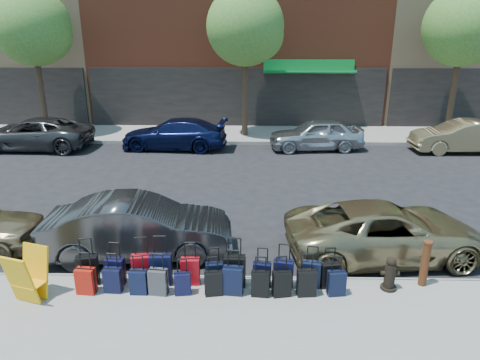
{
  "coord_description": "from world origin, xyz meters",
  "views": [
    {
      "loc": [
        0.78,
        -12.56,
        5.1
      ],
      "look_at": [
        0.51,
        -1.5,
        1.35
      ],
      "focal_mm": 32.0,
      "sensor_mm": 36.0,
      "label": 1
    }
  ],
  "objects_px": {
    "car_near_1": "(139,228)",
    "car_far_0": "(34,134)",
    "car_far_1": "(174,134)",
    "car_far_2": "(316,134)",
    "car_near_2": "(386,231)",
    "suitcase_front_5": "(214,274)",
    "bollard": "(425,263)",
    "display_rack": "(28,276)",
    "tree_center": "(248,29)",
    "fire_hydrant": "(390,274)",
    "car_far_3": "(462,136)",
    "tree_left": "(35,29)",
    "tree_right": "(466,29)"
  },
  "relations": [
    {
      "from": "car_near_1",
      "to": "car_far_0",
      "type": "bearing_deg",
      "value": 31.65
    },
    {
      "from": "car_far_1",
      "to": "car_far_2",
      "type": "height_order",
      "value": "car_far_2"
    },
    {
      "from": "car_near_2",
      "to": "car_far_1",
      "type": "xyz_separation_m",
      "value": [
        -6.83,
        10.25,
        0.05
      ]
    },
    {
      "from": "car_near_2",
      "to": "car_far_2",
      "type": "height_order",
      "value": "car_far_2"
    },
    {
      "from": "suitcase_front_5",
      "to": "car_near_1",
      "type": "xyz_separation_m",
      "value": [
        -1.93,
        1.54,
        0.31
      ]
    },
    {
      "from": "car_far_1",
      "to": "bollard",
      "type": "bearing_deg",
      "value": 35.59
    },
    {
      "from": "display_rack",
      "to": "car_far_0",
      "type": "relative_size",
      "value": 0.2
    },
    {
      "from": "display_rack",
      "to": "tree_center",
      "type": "bearing_deg",
      "value": 91.67
    },
    {
      "from": "tree_center",
      "to": "display_rack",
      "type": "relative_size",
      "value": 6.87
    },
    {
      "from": "car_near_2",
      "to": "car_far_0",
      "type": "xyz_separation_m",
      "value": [
        -13.41,
        10.05,
        0.07
      ]
    },
    {
      "from": "car_near_1",
      "to": "car_far_0",
      "type": "distance_m",
      "value": 12.63
    },
    {
      "from": "tree_center",
      "to": "bollard",
      "type": "height_order",
      "value": "tree_center"
    },
    {
      "from": "fire_hydrant",
      "to": "car_far_3",
      "type": "distance_m",
      "value": 13.48
    },
    {
      "from": "bollard",
      "to": "car_far_1",
      "type": "height_order",
      "value": "car_far_1"
    },
    {
      "from": "fire_hydrant",
      "to": "car_far_3",
      "type": "bearing_deg",
      "value": 61.37
    },
    {
      "from": "fire_hydrant",
      "to": "car_near_2",
      "type": "xyz_separation_m",
      "value": [
        0.39,
        1.68,
        0.18
      ]
    },
    {
      "from": "tree_left",
      "to": "car_far_2",
      "type": "bearing_deg",
      "value": -10.12
    },
    {
      "from": "tree_right",
      "to": "car_far_1",
      "type": "bearing_deg",
      "value": -170.08
    },
    {
      "from": "bollard",
      "to": "car_near_1",
      "type": "distance_m",
      "value": 6.42
    },
    {
      "from": "tree_right",
      "to": "car_far_1",
      "type": "distance_m",
      "value": 14.9
    },
    {
      "from": "car_near_2",
      "to": "car_far_1",
      "type": "bearing_deg",
      "value": 27.7
    },
    {
      "from": "suitcase_front_5",
      "to": "car_near_1",
      "type": "height_order",
      "value": "car_near_1"
    },
    {
      "from": "bollard",
      "to": "car_far_1",
      "type": "relative_size",
      "value": 0.2
    },
    {
      "from": "car_near_1",
      "to": "car_far_2",
      "type": "distance_m",
      "value": 11.84
    },
    {
      "from": "tree_left",
      "to": "car_far_2",
      "type": "distance_m",
      "value": 14.7
    },
    {
      "from": "tree_right",
      "to": "car_near_2",
      "type": "relative_size",
      "value": 1.53
    },
    {
      "from": "bollard",
      "to": "car_far_1",
      "type": "bearing_deg",
      "value": 121.43
    },
    {
      "from": "fire_hydrant",
      "to": "car_far_1",
      "type": "distance_m",
      "value": 13.56
    },
    {
      "from": "fire_hydrant",
      "to": "tree_center",
      "type": "bearing_deg",
      "value": 103.52
    },
    {
      "from": "tree_center",
      "to": "bollard",
      "type": "xyz_separation_m",
      "value": [
        3.76,
        -14.19,
        -4.75
      ]
    },
    {
      "from": "bollard",
      "to": "car_near_2",
      "type": "xyz_separation_m",
      "value": [
        -0.36,
        1.5,
        -0.0
      ]
    },
    {
      "from": "car_near_2",
      "to": "car_far_1",
      "type": "relative_size",
      "value": 0.97
    },
    {
      "from": "tree_left",
      "to": "car_near_1",
      "type": "xyz_separation_m",
      "value": [
        7.99,
        -12.81,
        -4.68
      ]
    },
    {
      "from": "tree_center",
      "to": "car_far_1",
      "type": "height_order",
      "value": "tree_center"
    },
    {
      "from": "tree_left",
      "to": "suitcase_front_5",
      "type": "xyz_separation_m",
      "value": [
        9.92,
        -14.35,
        -4.99
      ]
    },
    {
      "from": "tree_left",
      "to": "tree_right",
      "type": "distance_m",
      "value": 21.0
    },
    {
      "from": "tree_center",
      "to": "car_far_2",
      "type": "height_order",
      "value": "tree_center"
    },
    {
      "from": "car_far_2",
      "to": "car_far_3",
      "type": "xyz_separation_m",
      "value": [
        6.6,
        -0.29,
        0.0
      ]
    },
    {
      "from": "car_far_1",
      "to": "car_far_3",
      "type": "relative_size",
      "value": 1.1
    },
    {
      "from": "tree_right",
      "to": "fire_hydrant",
      "type": "xyz_separation_m",
      "value": [
        -7.49,
        -14.37,
        -4.93
      ]
    },
    {
      "from": "tree_left",
      "to": "suitcase_front_5",
      "type": "distance_m",
      "value": 18.14
    },
    {
      "from": "bollard",
      "to": "car_far_1",
      "type": "distance_m",
      "value": 13.78
    },
    {
      "from": "car_far_3",
      "to": "car_near_1",
      "type": "bearing_deg",
      "value": -51.91
    },
    {
      "from": "bollard",
      "to": "car_far_2",
      "type": "relative_size",
      "value": 0.23
    },
    {
      "from": "car_near_2",
      "to": "car_far_1",
      "type": "distance_m",
      "value": 12.32
    },
    {
      "from": "display_rack",
      "to": "car_far_2",
      "type": "xyz_separation_m",
      "value": [
        7.37,
        12.47,
        0.06
      ]
    },
    {
      "from": "tree_right",
      "to": "car_near_2",
      "type": "xyz_separation_m",
      "value": [
        -7.09,
        -12.69,
        -4.75
      ]
    },
    {
      "from": "car_far_2",
      "to": "car_far_3",
      "type": "bearing_deg",
      "value": 82.35
    },
    {
      "from": "fire_hydrant",
      "to": "bollard",
      "type": "bearing_deg",
      "value": 14.6
    },
    {
      "from": "tree_right",
      "to": "car_near_2",
      "type": "distance_m",
      "value": 15.3
    }
  ]
}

